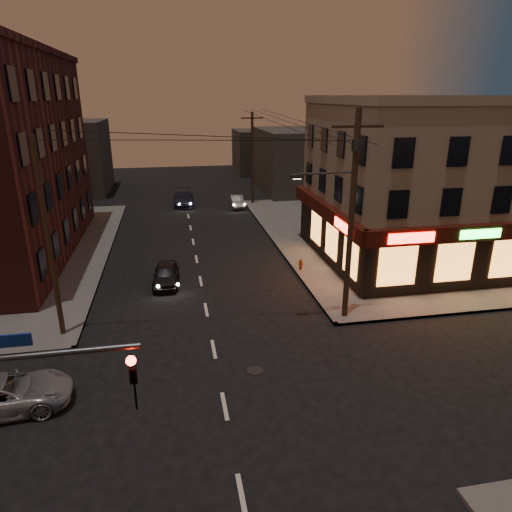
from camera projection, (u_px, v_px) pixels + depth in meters
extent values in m
plane|color=black|center=(225.00, 406.00, 16.52)|extent=(120.00, 120.00, 0.00)
cube|color=#514F4C|center=(415.00, 232.00, 37.24)|extent=(24.00, 28.00, 0.15)
cube|color=tan|center=(439.00, 183.00, 30.11)|extent=(15.00, 12.00, 10.00)
cube|color=tan|center=(450.00, 99.00, 28.36)|extent=(15.20, 12.20, 0.50)
cube|color=black|center=(490.00, 260.00, 25.69)|extent=(15.12, 0.25, 3.40)
cube|color=black|center=(329.00, 237.00, 29.91)|extent=(0.25, 12.12, 3.40)
cube|color=#3A0F09|center=(499.00, 231.00, 24.82)|extent=(15.60, 0.50, 0.90)
cube|color=#3A0F09|center=(326.00, 211.00, 29.26)|extent=(0.50, 12.60, 0.90)
cube|color=#FF140C|center=(412.00, 238.00, 23.64)|extent=(2.60, 0.06, 0.55)
cube|color=#26FF3F|center=(481.00, 234.00, 24.34)|extent=(2.40, 0.06, 0.50)
cube|color=#FF140C|center=(343.00, 227.00, 25.69)|extent=(0.06, 2.60, 0.55)
cube|color=#FF9238|center=(482.00, 260.00, 25.42)|extent=(12.40, 0.08, 2.20)
cube|color=#FF9238|center=(332.00, 240.00, 28.92)|extent=(0.08, 8.40, 2.20)
cube|color=#3F3D3A|center=(304.00, 160.00, 53.02)|extent=(10.00, 12.00, 7.00)
cube|color=#3F3D3A|center=(66.00, 157.00, 51.85)|extent=(9.00, 10.00, 8.00)
cube|color=#3F3D3A|center=(263.00, 151.00, 65.81)|extent=(8.00, 8.00, 6.00)
cylinder|color=#382619|center=(351.00, 219.00, 21.37)|extent=(0.28, 0.28, 10.00)
cube|color=#382619|center=(358.00, 127.00, 19.97)|extent=(2.40, 0.12, 0.12)
cylinder|color=#333538|center=(357.00, 145.00, 20.24)|extent=(0.44, 0.44, 0.50)
cylinder|color=#333538|center=(327.00, 173.00, 20.41)|extent=(2.60, 0.10, 0.10)
cube|color=#333538|center=(297.00, 176.00, 20.20)|extent=(0.60, 0.25, 0.18)
cube|color=#FFD88C|center=(297.00, 179.00, 20.23)|extent=(0.35, 0.15, 0.04)
cylinder|color=#382619|center=(252.00, 158.00, 45.82)|extent=(0.26, 0.26, 9.00)
cylinder|color=#382619|center=(49.00, 241.00, 19.82)|extent=(0.24, 0.24, 9.00)
cylinder|color=#333538|center=(21.00, 357.00, 8.57)|extent=(4.40, 0.12, 0.12)
imported|color=black|center=(133.00, 368.00, 9.09)|extent=(0.16, 0.20, 1.00)
sphere|color=#FF0C05|center=(131.00, 361.00, 8.89)|extent=(0.20, 0.20, 0.20)
cube|color=navy|center=(6.00, 341.00, 8.42)|extent=(0.90, 0.05, 0.25)
imported|color=gray|center=(3.00, 395.00, 16.11)|extent=(4.85, 2.66, 1.29)
imported|color=black|center=(166.00, 274.00, 27.00)|extent=(1.69, 3.72, 1.24)
imported|color=slate|center=(237.00, 201.00, 45.78)|extent=(1.25, 3.55, 1.17)
imported|color=#191B33|center=(183.00, 198.00, 46.63)|extent=(2.12, 4.97, 1.43)
cylinder|color=maroon|center=(301.00, 265.00, 29.02)|extent=(0.25, 0.25, 0.54)
sphere|color=maroon|center=(301.00, 261.00, 28.92)|extent=(0.21, 0.21, 0.21)
cylinder|color=maroon|center=(301.00, 264.00, 28.98)|extent=(0.30, 0.19, 0.11)
cylinder|color=maroon|center=(301.00, 264.00, 28.98)|extent=(0.19, 0.30, 0.11)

